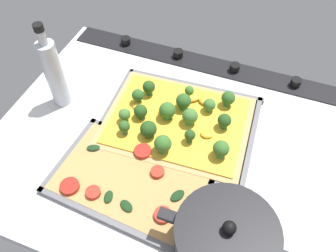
{
  "coord_description": "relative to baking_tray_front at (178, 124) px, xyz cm",
  "views": [
    {
      "loc": [
        -17.02,
        45.65,
        66.52
      ],
      "look_at": [
        0.61,
        -0.77,
        4.89
      ],
      "focal_mm": 37.15,
      "sensor_mm": 36.0,
      "label": 1
    }
  ],
  "objects": [
    {
      "name": "ground_plane",
      "position": [
        0.32,
        5.55,
        -1.86
      ],
      "size": [
        83.61,
        65.92,
        3.0
      ],
      "primitive_type": "cube",
      "color": "silver"
    },
    {
      "name": "stove_control_panel",
      "position": [
        0.32,
        -23.91,
        0.18
      ],
      "size": [
        80.27,
        7.0,
        2.6
      ],
      "color": "black",
      "rests_on": "ground_plane"
    },
    {
      "name": "baking_tray_front",
      "position": [
        0.0,
        0.0,
        0.0
      ],
      "size": [
        38.52,
        30.94,
        1.3
      ],
      "color": "slate",
      "rests_on": "ground_plane"
    },
    {
      "name": "broccoli_pizza",
      "position": [
        0.14,
        0.13,
        1.88
      ],
      "size": [
        35.99,
        28.41,
        6.0
      ],
      "color": "tan",
      "rests_on": "baking_tray_front"
    },
    {
      "name": "baking_tray_back",
      "position": [
        4.31,
        18.34,
        0.02
      ],
      "size": [
        34.81,
        24.02,
        1.3
      ],
      "color": "slate",
      "rests_on": "ground_plane"
    },
    {
      "name": "veggie_pizza_back",
      "position": [
        4.42,
        18.53,
        0.71
      ],
      "size": [
        32.26,
        21.47,
        1.9
      ],
      "color": "tan",
      "rests_on": "baking_tray_back"
    },
    {
      "name": "cooking_pot",
      "position": [
        -18.05,
        26.47,
        5.03
      ],
      "size": [
        25.09,
        18.25,
        13.06
      ],
      "color": "black",
      "rests_on": "ground_plane"
    },
    {
      "name": "oil_bottle",
      "position": [
        30.85,
        2.94,
        9.5
      ],
      "size": [
        4.46,
        4.46,
        23.48
      ],
      "color": "#B7BCC6",
      "rests_on": "ground_plane"
    }
  ]
}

